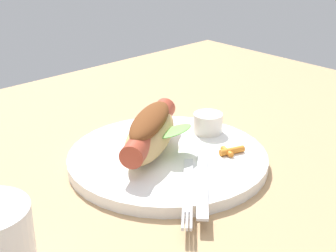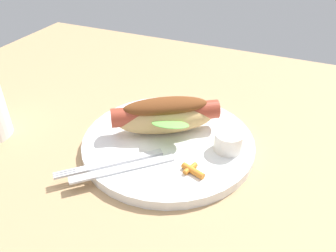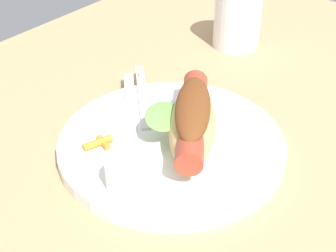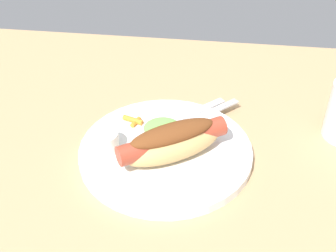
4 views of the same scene
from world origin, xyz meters
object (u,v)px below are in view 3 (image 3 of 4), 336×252
Objects in this scene: plate at (172,144)px; fork at (143,96)px; drinking_cup at (237,18)px; hot_dog at (192,119)px; sauce_ramekin at (126,175)px; carrot_garnish at (99,143)px; knife at (130,102)px.

plate is 2.24× the size of fork.
fork is at bearing 0.56° from drinking_cup.
hot_dog is at bearing -152.77° from fork.
sauce_ramekin is 0.36× the size of fork.
carrot_garnish reaches higher than plate.
fork is 0.80× the size of knife.
hot_dog is (-1.37, 2.09, 3.99)cm from plate.
drinking_cup is (-25.21, -0.25, 3.24)cm from fork.
plate is 1.80× the size of knife.
fork is at bearing -144.93° from sauce_ramekin.
carrot_garnish is 37.15cm from drinking_cup.
hot_dog is 1.33× the size of fork.
sauce_ramekin is at bearing 176.96° from knife.
carrot_garnish is (7.85, -8.24, -2.74)cm from hot_dog.
drinking_cup reaches higher than knife.
plate is 9.02cm from carrot_garnish.
sauce_ramekin is at bearing 66.22° from carrot_garnish.
hot_dog is at bearing 123.17° from plate.
knife is 4.09× the size of carrot_garnish.
knife is (-3.03, -9.63, 0.98)cm from plate.
carrot_garnish is (11.68, 3.07, 0.25)cm from fork.
sauce_ramekin is 0.29× the size of knife.
sauce_ramekin is (9.76, 1.28, 2.33)cm from plate.
plate is at bearing -172.52° from sauce_ramekin.
plate is at bearing 136.54° from carrot_garnish.
fork is (-3.82, -11.30, -2.99)cm from hot_dog.
sauce_ramekin is at bearing 171.00° from fork.
plate is 2.82× the size of drinking_cup.
hot_dog reaches higher than plate.
carrot_garnish is 0.38× the size of drinking_cup.
drinking_cup is (-29.03, -11.55, 0.25)cm from hot_dog.
fork is 3.28× the size of carrot_garnish.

